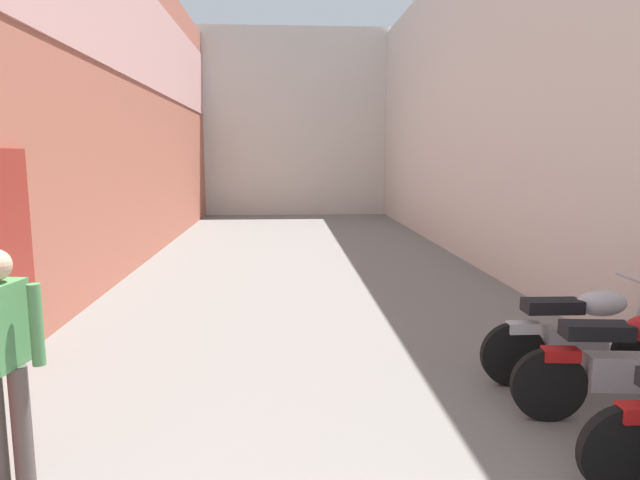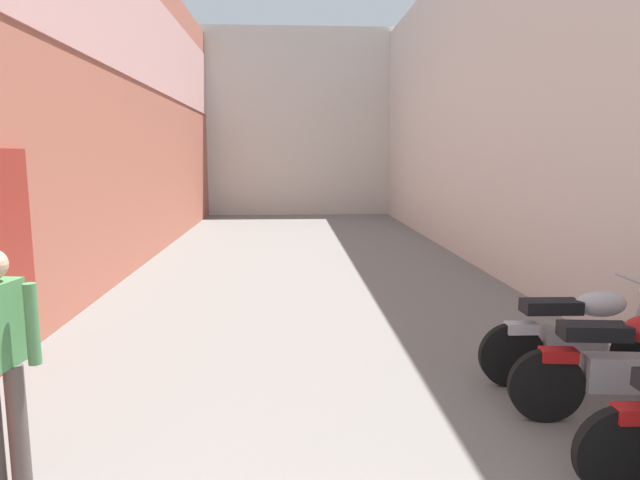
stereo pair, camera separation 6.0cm
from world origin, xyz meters
name	(u,v)px [view 2 (the right image)]	position (x,y,z in m)	size (l,w,h in m)	color
ground_plane	(315,299)	(0.00, 8.06, 0.00)	(36.12, 36.12, 0.00)	slate
building_left	(110,94)	(-3.43, 10.01, 3.19)	(0.45, 20.12, 6.32)	#B76651
building_right	(500,95)	(3.44, 10.06, 3.20)	(0.45, 20.12, 6.40)	beige
building_far_end	(298,124)	(0.00, 21.12, 3.29)	(9.48, 2.00, 6.58)	beige
motorcycle_fourth	(629,363)	(2.30, 4.02, 0.50)	(1.85, 0.58, 1.04)	black
motorcycle_fifth	(580,333)	(2.30, 4.77, 0.50)	(1.85, 0.58, 1.04)	black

